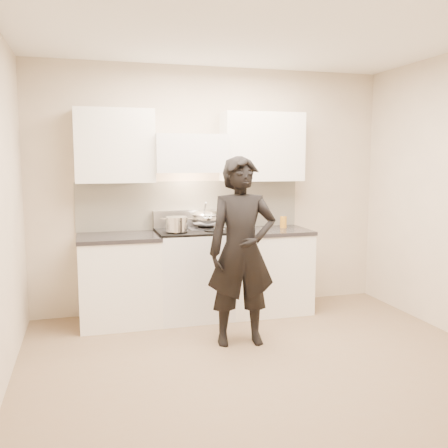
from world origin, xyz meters
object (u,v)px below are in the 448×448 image
(stove, at_px, (193,273))
(person, at_px, (242,251))
(utensil_crock, at_px, (239,220))
(wok, at_px, (206,218))
(counter_right, at_px, (266,270))

(stove, distance_m, person, 1.00)
(stove, height_order, utensil_crock, utensil_crock)
(utensil_crock, bearing_deg, wok, -164.14)
(utensil_crock, bearing_deg, stove, -159.50)
(utensil_crock, xyz_separation_m, person, (-0.32, -1.10, -0.15))
(stove, relative_size, person, 0.56)
(stove, relative_size, utensil_crock, 3.42)
(counter_right, relative_size, wok, 2.02)
(counter_right, distance_m, utensil_crock, 0.64)
(counter_right, height_order, person, person)
(stove, height_order, counter_right, stove)
(counter_right, xyz_separation_m, wok, (-0.66, 0.10, 0.60))
(counter_right, height_order, utensil_crock, utensil_crock)
(stove, bearing_deg, wok, 30.68)
(person, bearing_deg, counter_right, 63.28)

